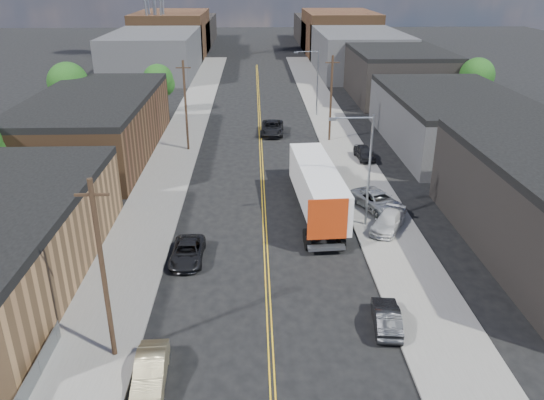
{
  "coord_description": "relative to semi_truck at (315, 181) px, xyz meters",
  "views": [
    {
      "loc": [
        -0.71,
        -12.62,
        18.58
      ],
      "look_at": [
        0.57,
        24.64,
        2.5
      ],
      "focal_mm": 35.0,
      "sensor_mm": 36.0,
      "label": 1
    }
  ],
  "objects": [
    {
      "name": "industrial_right_c",
      "position": [
        17.72,
        43.46,
        1.33
      ],
      "size": [
        14.0,
        22.0,
        7.6
      ],
      "color": "black",
      "rests_on": "ground"
    },
    {
      "name": "tree_left_mid",
      "position": [
        -28.23,
        26.46,
        3.02
      ],
      "size": [
        5.1,
        5.04,
        8.37
      ],
      "color": "black",
      "rests_on": "ground"
    },
    {
      "name": "skyline_right_c",
      "position": [
        15.72,
        111.46,
        1.03
      ],
      "size": [
        16.0,
        40.0,
        7.0
      ],
      "primitive_type": "cube",
      "color": "black",
      "rests_on": "ground"
    },
    {
      "name": "skyline_left_b",
      "position": [
        -24.28,
        91.46,
        2.53
      ],
      "size": [
        16.0,
        26.0,
        10.0
      ],
      "primitive_type": "cube",
      "color": "#4E331F",
      "rests_on": "ground"
    },
    {
      "name": "car_right_lot_a",
      "position": [
        5.3,
        -0.78,
        -1.54
      ],
      "size": [
        4.49,
        6.11,
        1.54
      ],
      "primitive_type": "imported",
      "rotation": [
        0.0,
        0.0,
        0.39
      ],
      "color": "#B4B7BA",
      "rests_on": "sidewalk_right"
    },
    {
      "name": "car_right_lot_b",
      "position": [
        5.25,
        -4.54,
        -1.66
      ],
      "size": [
        3.82,
        4.84,
        1.31
      ],
      "primitive_type": "imported",
      "rotation": [
        0.0,
        0.0,
        -0.51
      ],
      "color": "silver",
      "rests_on": "sidewalk_right"
    },
    {
      "name": "sidewalk_left",
      "position": [
        -13.78,
        16.46,
        -2.39
      ],
      "size": [
        5.0,
        140.0,
        0.15
      ],
      "primitive_type": "cube",
      "color": "slate",
      "rests_on": "ground"
    },
    {
      "name": "utility_pole_right",
      "position": [
        3.92,
        19.46,
        2.67
      ],
      "size": [
        1.6,
        0.26,
        10.0
      ],
      "color": "black",
      "rests_on": "ground"
    },
    {
      "name": "centerline",
      "position": [
        -4.28,
        16.46,
        -2.46
      ],
      "size": [
        0.32,
        120.0,
        0.01
      ],
      "primitive_type": "cube",
      "color": "gold",
      "rests_on": "ground"
    },
    {
      "name": "industrial_right_b",
      "position": [
        17.72,
        17.46,
        0.58
      ],
      "size": [
        14.0,
        24.0,
        6.1
      ],
      "color": "#37373A",
      "rests_on": "ground"
    },
    {
      "name": "ground",
      "position": [
        -4.28,
        31.46,
        -2.47
      ],
      "size": [
        260.0,
        260.0,
        0.0
      ],
      "primitive_type": "plane",
      "color": "black",
      "rests_on": "ground"
    },
    {
      "name": "car_right_oncoming",
      "position": [
        2.32,
        -16.59,
        -1.8
      ],
      "size": [
        1.85,
        4.16,
        1.33
      ],
      "primitive_type": "imported",
      "rotation": [
        0.0,
        0.0,
        3.03
      ],
      "color": "black",
      "rests_on": "ground"
    },
    {
      "name": "streetlight_near",
      "position": [
        3.31,
        -3.54,
        2.86
      ],
      "size": [
        3.39,
        0.25,
        9.0
      ],
      "color": "gray",
      "rests_on": "ground"
    },
    {
      "name": "warehouse_brown",
      "position": [
        -22.28,
        15.46,
        0.83
      ],
      "size": [
        12.0,
        26.0,
        6.6
      ],
      "color": "#4E331F",
      "rests_on": "ground"
    },
    {
      "name": "skyline_left_c",
      "position": [
        -24.28,
        111.46,
        1.03
      ],
      "size": [
        16.0,
        40.0,
        7.0
      ],
      "primitive_type": "cube",
      "color": "black",
      "rests_on": "ground"
    },
    {
      "name": "car_left_b",
      "position": [
        -10.23,
        -20.54,
        -1.78
      ],
      "size": [
        1.66,
        4.25,
        1.38
      ],
      "primitive_type": "imported",
      "rotation": [
        0.0,
        0.0,
        0.05
      ],
      "color": "#7D7251",
      "rests_on": "ground"
    },
    {
      "name": "utility_pole_left_far",
      "position": [
        -12.48,
        16.46,
        2.67
      ],
      "size": [
        1.6,
        0.26,
        10.0
      ],
      "color": "black",
      "rests_on": "ground"
    },
    {
      "name": "skyline_right_b",
      "position": [
        15.72,
        91.46,
        2.53
      ],
      "size": [
        16.0,
        26.0,
        10.0
      ],
      "primitive_type": "cube",
      "color": "#4E331F",
      "rests_on": "ground"
    },
    {
      "name": "skyline_left_a",
      "position": [
        -24.28,
        66.46,
        1.53
      ],
      "size": [
        16.0,
        30.0,
        8.0
      ],
      "primitive_type": "cube",
      "color": "#37373A",
      "rests_on": "ground"
    },
    {
      "name": "semi_truck",
      "position": [
        0.0,
        0.0,
        0.0
      ],
      "size": [
        3.62,
        16.66,
        4.33
      ],
      "rotation": [
        0.0,
        0.0,
        0.06
      ],
      "color": "silver",
      "rests_on": "ground"
    },
    {
      "name": "streetlight_far",
      "position": [
        3.31,
        31.46,
        2.86
      ],
      "size": [
        3.39,
        0.25,
        9.0
      ],
      "color": "gray",
      "rests_on": "ground"
    },
    {
      "name": "car_right_lot_c",
      "position": [
        6.72,
        12.31,
        -1.61
      ],
      "size": [
        1.99,
        4.27,
        1.42
      ],
      "primitive_type": "imported",
      "rotation": [
        0.0,
        0.0,
        0.08
      ],
      "color": "black",
      "rests_on": "sidewalk_right"
    },
    {
      "name": "tree_right_far",
      "position": [
        25.77,
        31.46,
        2.71
      ],
      "size": [
        4.85,
        4.76,
        7.91
      ],
      "color": "black",
      "rests_on": "ground"
    },
    {
      "name": "car_ahead_truck",
      "position": [
        -2.78,
        22.61,
        -1.65
      ],
      "size": [
        3.06,
        6.0,
        1.62
      ],
      "primitive_type": "imported",
      "rotation": [
        0.0,
        0.0,
        -0.06
      ],
      "color": "black",
      "rests_on": "ground"
    },
    {
      "name": "sidewalk_right",
      "position": [
        5.22,
        16.46,
        -2.39
      ],
      "size": [
        5.0,
        140.0,
        0.15
      ],
      "primitive_type": "cube",
      "color": "slate",
      "rests_on": "ground"
    },
    {
      "name": "tree_left_far",
      "position": [
        -18.23,
        33.46,
        2.1
      ],
      "size": [
        4.35,
        4.2,
        6.97
      ],
      "color": "black",
      "rests_on": "ground"
    },
    {
      "name": "car_left_c",
      "position": [
        -9.77,
        -8.58,
        -1.81
      ],
      "size": [
        2.22,
        4.76,
        1.32
      ],
      "primitive_type": "imported",
      "rotation": [
        0.0,
        0.0,
        -0.01
      ],
      "color": "black",
      "rests_on": "ground"
    },
    {
      "name": "utility_pole_left_near",
      "position": [
        -12.48,
        -18.54,
        2.67
      ],
      "size": [
        1.6,
        0.26,
        10.0
      ],
      "color": "black",
      "rests_on": "ground"
    },
    {
      "name": "skyline_right_a",
      "position": [
        15.72,
        66.46,
        1.53
      ],
      "size": [
        16.0,
        30.0,
        8.0
      ],
      "primitive_type": "cube",
      "color": "#37373A",
      "rests_on": "ground"
    }
  ]
}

